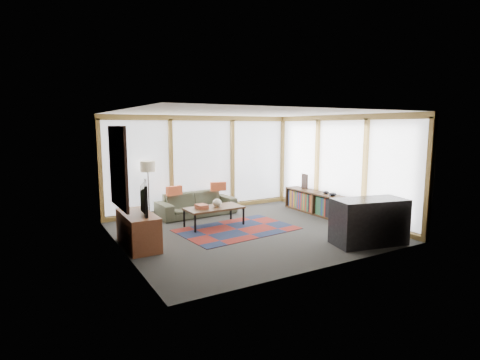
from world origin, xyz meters
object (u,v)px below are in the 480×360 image
sofa (197,204)px  bookshelf (318,203)px  coffee_table (214,217)px  television (140,198)px  tv_console (138,230)px  bar_counter (369,222)px  floor_lamp (149,191)px

sofa → bookshelf: sofa is taller
coffee_table → television: television is taller
tv_console → bar_counter: 4.53m
sofa → coffee_table: 1.18m
sofa → tv_console: bearing=-141.3°
floor_lamp → coffee_table: (1.16, -1.29, -0.51)m
coffee_table → bar_counter: (2.06, -2.74, 0.23)m
bookshelf → bar_counter: 2.57m
coffee_table → television: bearing=-162.0°
sofa → floor_lamp: size_ratio=1.39×
bookshelf → tv_console: bearing=-176.3°
floor_lamp → coffee_table: floor_lamp is taller
floor_lamp → tv_console: bearing=-112.1°
tv_console → bookshelf: bearing=3.7°
sofa → coffee_table: bearing=-96.4°
bookshelf → tv_console: size_ratio=1.78×
sofa → tv_console: 2.70m
television → tv_console: bearing=127.3°
sofa → bookshelf: (2.85, -1.50, -0.01)m
floor_lamp → bar_counter: size_ratio=1.03×
sofa → coffee_table: size_ratio=1.53×
floor_lamp → coffee_table: 1.81m
sofa → bar_counter: 4.40m
coffee_table → tv_console: bearing=-161.8°
floor_lamp → bookshelf: bearing=-21.7°
sofa → floor_lamp: (-1.22, 0.12, 0.44)m
coffee_table → tv_console: tv_console is taller
floor_lamp → coffee_table: bearing=-48.2°
sofa → television: 2.71m
floor_lamp → tv_console: (-0.78, -1.93, -0.41)m
floor_lamp → tv_console: 2.12m
coffee_table → television: (-1.87, -0.61, 0.73)m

